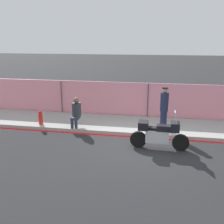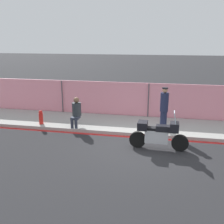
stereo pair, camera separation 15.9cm
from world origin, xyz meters
The scene contains 8 objects.
ground_plane centered at (0.00, 0.00, 0.00)m, with size 120.00×120.00×0.00m, color #262628.
sidewalk centered at (0.00, 2.45, 0.08)m, with size 34.70×2.62×0.15m.
curb_paint_stripe centered at (0.00, 1.05, 0.00)m, with size 34.70×0.18×0.01m.
storefront_fence centered at (0.00, 3.85, 0.95)m, with size 32.96×0.17×1.89m.
motorcycle centered at (0.63, 0.02, 0.61)m, with size 2.22×0.52×1.51m.
officer_standing centered at (0.80, 1.93, 1.13)m, with size 0.36×0.36×1.89m.
person_seated_on_curb centered at (-3.15, 1.62, 0.89)m, with size 0.41×0.70×1.34m.
fire_hydrant centered at (-4.88, 1.54, 0.48)m, with size 0.20×0.25×0.67m.
Camera 2 is at (0.74, -9.40, 4.07)m, focal length 42.00 mm.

